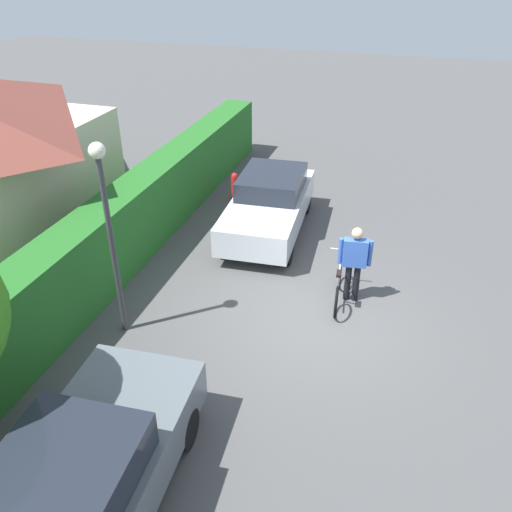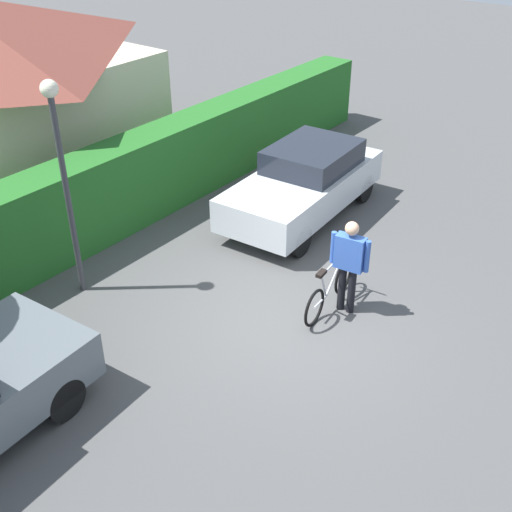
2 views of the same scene
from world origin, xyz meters
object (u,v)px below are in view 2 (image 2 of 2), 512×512
at_px(parked_car_far, 305,182).
at_px(street_lamp, 61,160).
at_px(fire_hydrant, 289,157).
at_px(person_rider, 349,260).
at_px(bicycle, 330,289).

xyz_separation_m(parked_car_far, street_lamp, (-4.75, 1.55, 1.70)).
bearing_deg(street_lamp, fire_hydrant, -0.45).
relative_size(person_rider, fire_hydrant, 2.09).
relative_size(parked_car_far, bicycle, 2.44).
height_order(person_rider, street_lamp, street_lamp).
bearing_deg(person_rider, street_lamp, 119.66).
relative_size(bicycle, person_rider, 1.03).
relative_size(bicycle, street_lamp, 0.46).
bearing_deg(bicycle, fire_hydrant, 41.72).
bearing_deg(person_rider, parked_car_far, 45.36).
relative_size(parked_car_far, fire_hydrant, 5.25).
height_order(bicycle, street_lamp, street_lamp).
height_order(parked_car_far, fire_hydrant, parked_car_far).
distance_m(parked_car_far, fire_hydrant, 2.22).
xyz_separation_m(bicycle, fire_hydrant, (4.18, 3.72, 0.04)).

